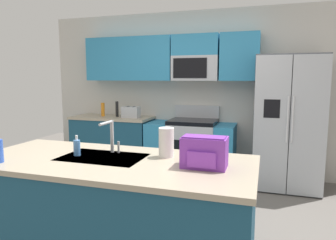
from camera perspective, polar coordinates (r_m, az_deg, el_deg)
name	(u,v)px	position (r m, az deg, el deg)	size (l,w,h in m)	color
ground_plane	(153,228)	(3.39, -2.79, -19.26)	(9.00, 9.00, 0.00)	#66605B
kitchen_wall_unit	(189,82)	(5.06, 3.87, 6.97)	(5.20, 0.43, 2.60)	beige
back_counter	(113,143)	(5.35, -10.12, -4.11)	(1.34, 0.63, 0.90)	navy
range_oven	(191,148)	(4.88, 4.22, -5.25)	(1.36, 0.61, 1.10)	#B7BABF
refrigerator	(288,123)	(4.61, 21.22, -0.44)	(0.90, 0.76, 1.85)	#4C4F54
island_counter	(112,213)	(2.65, -10.30, -16.53)	(2.25, 0.99, 0.90)	navy
toaster	(131,112)	(5.06, -6.84, 1.46)	(0.28, 0.16, 0.18)	#B7BABF
pepper_mill	(117,109)	(5.22, -9.39, 2.01)	(0.05, 0.05, 0.25)	black
bottle_orange	(103,109)	(5.34, -11.93, 1.92)	(0.06, 0.06, 0.23)	orange
sink_faucet	(111,134)	(2.68, -10.47, -2.52)	(0.09, 0.21, 0.28)	#B7BABF
soap_dispenser	(77,147)	(2.68, -16.46, -4.89)	(0.06, 0.06, 0.17)	#4C8CD8
paper_towel_roll	(166,142)	(2.52, -0.32, -4.15)	(0.12, 0.12, 0.24)	white
backpack	(204,151)	(2.24, 6.73, -5.77)	(0.32, 0.22, 0.23)	purple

